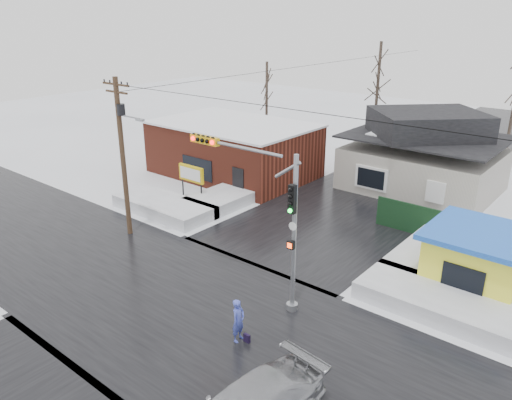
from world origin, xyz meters
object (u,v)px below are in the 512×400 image
Objects in this scene: traffic_signal at (264,205)px; pedestrian at (238,321)px; marquee_sign at (191,175)px; utility_pole at (123,149)px; kiosk at (478,259)px.

pedestrian is (1.20, -3.08, -3.64)m from traffic_signal.
marquee_sign reaches higher than pedestrian.
marquee_sign is 1.42× the size of pedestrian.
utility_pole is 12.83m from pedestrian.
traffic_signal is at bearing -135.16° from kiosk.
traffic_signal is at bearing -29.72° from marquee_sign.
traffic_signal is 13.42m from marquee_sign.
pedestrian is (12.64, -9.61, -1.02)m from marquee_sign.
traffic_signal is 10.39m from utility_pole.
marquee_sign is 18.51m from kiosk.
utility_pole is 5.01× the size of pedestrian.
kiosk reaches higher than marquee_sign.
pedestrian is at bearing -68.65° from traffic_signal.
pedestrian is (-5.86, -10.11, -0.57)m from kiosk.
utility_pole reaches higher than marquee_sign.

